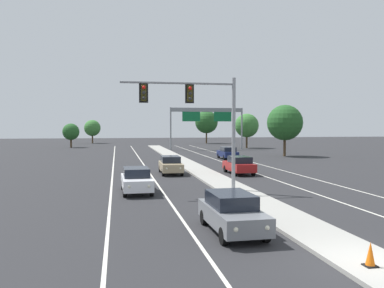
{
  "coord_description": "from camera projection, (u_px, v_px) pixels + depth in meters",
  "views": [
    {
      "loc": [
        -7.6,
        -10.88,
        4.29
      ],
      "look_at": [
        -3.2,
        12.5,
        3.2
      ],
      "focal_mm": 37.46,
      "sensor_mm": 36.0,
      "label": 1
    }
  ],
  "objects": [
    {
      "name": "highway_sign_gantry",
      "position": [
        207.0,
        115.0,
        71.15
      ],
      "size": [
        13.28,
        0.42,
        7.5
      ],
      "color": "gray",
      "rests_on": "ground"
    },
    {
      "name": "lane_stripe_oncoming_center",
      "position": [
        150.0,
        173.0,
        35.95
      ],
      "size": [
        0.14,
        100.0,
        0.01
      ],
      "primitive_type": "cube",
      "color": "silver",
      "rests_on": "ground"
    },
    {
      "name": "edge_stripe_right",
      "position": [
        283.0,
        170.0,
        38.3
      ],
      "size": [
        0.14,
        100.0,
        0.01
      ],
      "primitive_type": "cube",
      "color": "silver",
      "rests_on": "ground"
    },
    {
      "name": "lane_stripe_receding_center",
      "position": [
        250.0,
        171.0,
        37.69
      ],
      "size": [
        0.14,
        100.0,
        0.01
      ],
      "primitive_type": "cube",
      "color": "silver",
      "rests_on": "ground"
    },
    {
      "name": "edge_stripe_left",
      "position": [
        113.0,
        174.0,
        35.34
      ],
      "size": [
        0.14,
        100.0,
        0.01
      ],
      "primitive_type": "cube",
      "color": "silver",
      "rests_on": "ground"
    },
    {
      "name": "car_receding_red",
      "position": [
        239.0,
        165.0,
        35.47
      ],
      "size": [
        1.87,
        4.49,
        1.58
      ],
      "color": "maroon",
      "rests_on": "ground"
    },
    {
      "name": "tree_far_right_c",
      "position": [
        285.0,
        123.0,
        55.87
      ],
      "size": [
        4.98,
        4.98,
        7.21
      ],
      "color": "#4C3823",
      "rests_on": "ground"
    },
    {
      "name": "car_oncoming_white",
      "position": [
        136.0,
        180.0,
        25.64
      ],
      "size": [
        1.9,
        4.5,
        1.58
      ],
      "color": "silver",
      "rests_on": "ground"
    },
    {
      "name": "ground_plane",
      "position": [
        370.0,
        265.0,
        12.28
      ],
      "size": [
        260.0,
        260.0,
        0.0
      ],
      "primitive_type": "plane",
      "color": "#28282B"
    },
    {
      "name": "tree_far_left_c",
      "position": [
        92.0,
        128.0,
        97.25
      ],
      "size": [
        3.93,
        3.93,
        5.69
      ],
      "color": "#4C3823",
      "rests_on": "ground"
    },
    {
      "name": "car_receding_navy",
      "position": [
        228.0,
        153.0,
        51.27
      ],
      "size": [
        1.84,
        4.48,
        1.58
      ],
      "color": "#141E4C",
      "rests_on": "ground"
    },
    {
      "name": "traffic_cone_median_nose",
      "position": [
        370.0,
        254.0,
        11.76
      ],
      "size": [
        0.36,
        0.36,
        0.74
      ],
      "color": "black",
      "rests_on": "median_island"
    },
    {
      "name": "tree_far_right_a",
      "position": [
        206.0,
        122.0,
        96.48
      ],
      "size": [
        5.47,
        5.47,
        7.92
      ],
      "color": "#4C3823",
      "rests_on": "ground"
    },
    {
      "name": "tree_far_left_a",
      "position": [
        71.0,
        132.0,
        78.49
      ],
      "size": [
        3.27,
        3.27,
        4.73
      ],
      "color": "#4C3823",
      "rests_on": "ground"
    },
    {
      "name": "car_oncoming_grey",
      "position": [
        232.0,
        212.0,
        16.05
      ],
      "size": [
        1.9,
        4.5,
        1.58
      ],
      "color": "slate",
      "rests_on": "ground"
    },
    {
      "name": "median_island",
      "position": [
        220.0,
        182.0,
        29.95
      ],
      "size": [
        2.4,
        110.0,
        0.15
      ],
      "primitive_type": "cube",
      "color": "#9E9B93",
      "rests_on": "ground"
    },
    {
      "name": "overhead_signal_mast",
      "position": [
        199.0,
        110.0,
        25.2
      ],
      "size": [
        7.3,
        0.44,
        7.2
      ],
      "color": "gray",
      "rests_on": "median_island"
    },
    {
      "name": "tree_far_right_b",
      "position": [
        247.0,
        126.0,
        76.56
      ],
      "size": [
        4.56,
        4.56,
        6.6
      ],
      "color": "#4C3823",
      "rests_on": "ground"
    },
    {
      "name": "car_oncoming_tan",
      "position": [
        171.0,
        165.0,
        35.58
      ],
      "size": [
        1.9,
        4.5,
        1.58
      ],
      "color": "tan",
      "rests_on": "ground"
    }
  ]
}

